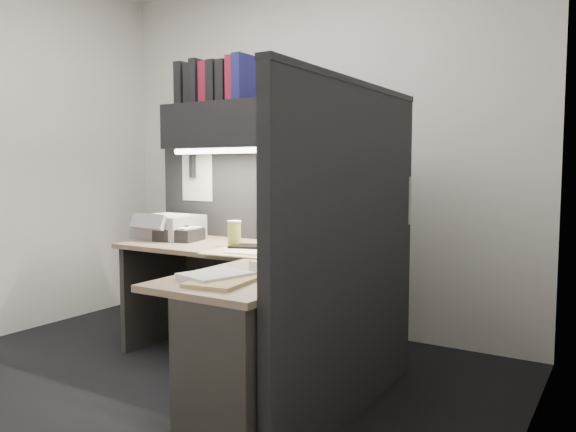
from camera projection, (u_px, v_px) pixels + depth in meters
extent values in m
plane|color=black|center=(176.00, 387.00, 3.12)|extent=(3.50, 3.50, 0.00)
cube|color=silver|center=(309.00, 151.00, 4.28)|extent=(3.50, 0.04, 2.70)
cube|color=silver|center=(519.00, 133.00, 2.09)|extent=(0.04, 3.00, 2.70)
cube|color=black|center=(272.00, 230.00, 3.83)|extent=(1.90, 0.06, 1.60)
cube|color=black|center=(351.00, 255.00, 2.70)|extent=(0.06, 1.50, 1.60)
cube|color=#997A61|center=(248.00, 249.00, 3.48)|extent=(1.70, 0.68, 0.03)
cube|color=#997A61|center=(249.00, 279.00, 2.55)|extent=(0.60, 0.85, 0.03)
cube|color=#2E2C29|center=(275.00, 298.00, 3.77)|extent=(1.61, 0.02, 0.70)
cube|color=#2E2C29|center=(156.00, 292.00, 3.93)|extent=(0.04, 0.61, 0.70)
cube|color=#2E2C29|center=(237.00, 377.00, 2.34)|extent=(0.38, 0.40, 0.70)
cube|color=black|center=(268.00, 124.00, 3.57)|extent=(1.55, 0.34, 0.30)
cylinder|color=white|center=(256.00, 150.00, 3.46)|extent=(1.32, 0.04, 0.04)
cube|color=black|center=(299.00, 239.00, 3.59)|extent=(0.38, 0.24, 0.07)
cube|color=black|center=(299.00, 220.00, 3.58)|extent=(0.05, 0.04, 0.12)
cube|color=black|center=(299.00, 184.00, 3.55)|extent=(0.52, 0.05, 0.34)
cube|color=#7497FF|center=(297.00, 184.00, 3.54)|extent=(0.48, 0.02, 0.30)
cube|color=black|center=(267.00, 247.00, 3.38)|extent=(0.48, 0.29, 0.02)
cube|color=navy|center=(303.00, 258.00, 3.05)|extent=(0.23, 0.21, 0.00)
ellipsoid|color=black|center=(307.00, 254.00, 3.05)|extent=(0.09, 0.11, 0.03)
cube|color=tan|center=(332.00, 243.00, 3.37)|extent=(0.21, 0.22, 0.08)
cylinder|color=#C1C54F|center=(234.00, 235.00, 3.48)|extent=(0.10, 0.10, 0.15)
cube|color=#95979B|center=(169.00, 227.00, 3.91)|extent=(0.41, 0.35, 0.16)
cube|color=black|center=(179.00, 234.00, 3.79)|extent=(0.31, 0.27, 0.08)
cube|color=tan|center=(246.00, 253.00, 3.20)|extent=(0.49, 0.35, 0.01)
cube|color=white|center=(284.00, 267.00, 2.64)|extent=(0.30, 0.27, 0.05)
cube|color=white|center=(216.00, 276.00, 2.47)|extent=(0.29, 0.33, 0.03)
cube|color=tan|center=(222.00, 282.00, 2.37)|extent=(0.26, 0.31, 0.02)
cube|color=black|center=(188.00, 85.00, 3.90)|extent=(0.06, 0.22, 0.29)
cube|color=black|center=(196.00, 85.00, 3.86)|extent=(0.05, 0.22, 0.27)
cube|color=black|center=(202.00, 83.00, 3.82)|extent=(0.06, 0.22, 0.30)
cube|color=maroon|center=(212.00, 84.00, 3.80)|extent=(0.07, 0.22, 0.28)
cube|color=black|center=(220.00, 83.00, 3.75)|extent=(0.07, 0.22, 0.28)
cube|color=black|center=(229.00, 82.00, 3.71)|extent=(0.07, 0.22, 0.27)
cube|color=maroon|center=(238.00, 80.00, 3.67)|extent=(0.06, 0.22, 0.29)
cube|color=#171751|center=(246.00, 78.00, 3.62)|extent=(0.07, 0.22, 0.30)
cube|color=white|center=(360.00, 196.00, 3.43)|extent=(0.21, 0.00, 0.28)
cube|color=white|center=(394.00, 200.00, 3.31)|extent=(0.21, 0.00, 0.28)
cube|color=white|center=(197.00, 178.00, 4.10)|extent=(0.28, 0.00, 0.34)
cube|color=black|center=(332.00, 211.00, 2.58)|extent=(0.00, 0.18, 0.22)
cube|color=white|center=(293.00, 234.00, 2.29)|extent=(0.00, 0.21, 0.28)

